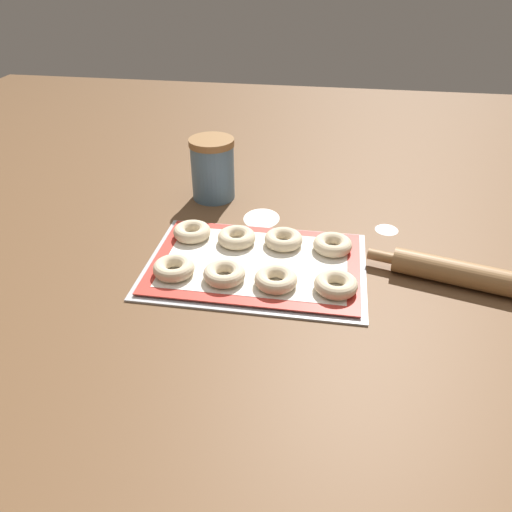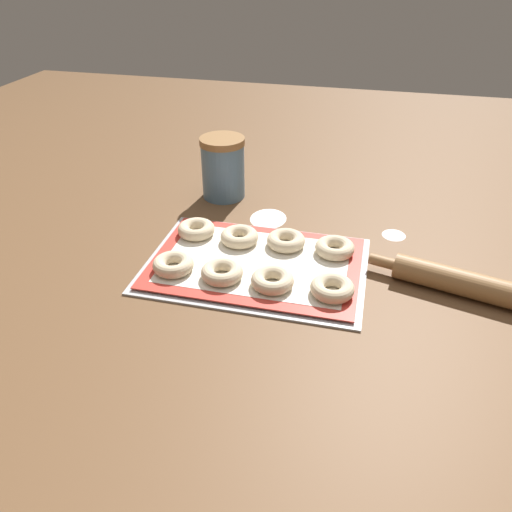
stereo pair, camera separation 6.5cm
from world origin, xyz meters
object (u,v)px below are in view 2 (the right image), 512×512
bagel_front_far_left (173,264)px  flour_canister (223,168)px  bagel_back_far_right (335,248)px  bagel_front_mid_left (222,272)px  bagel_back_mid_left (239,237)px  bagel_back_mid_right (286,241)px  bagel_back_far_left (196,229)px  baking_tray (256,264)px  bagel_front_mid_right (272,280)px  bagel_front_far_right (332,288)px  rolling_pin (503,293)px

bagel_front_far_left → flour_canister: (-0.01, 0.36, 0.05)m
bagel_back_far_right → flour_canister: 0.38m
bagel_front_mid_left → flour_canister: flour_canister is taller
bagel_front_mid_left → bagel_back_mid_left: 0.13m
bagel_front_mid_left → flour_canister: size_ratio=0.53×
bagel_front_far_left → bagel_back_mid_right: same height
bagel_back_far_left → bagel_back_mid_left: same height
baking_tray → bagel_front_mid_right: (0.05, -0.07, 0.02)m
baking_tray → bagel_front_far_right: bearing=-24.2°
bagel_front_far_left → flour_canister: bearing=91.0°
rolling_pin → baking_tray: bearing=178.0°
bagel_back_far_left → bagel_back_far_right: (0.30, -0.01, 0.00)m
bagel_back_far_right → rolling_pin: 0.31m
bagel_front_mid_right → flour_canister: bearing=119.1°
baking_tray → bagel_front_far_right: bagel_front_far_right is taller
rolling_pin → flour_canister: bearing=153.1°
bagel_back_mid_right → bagel_front_far_right: bearing=-52.0°
bagel_back_mid_left → bagel_back_far_right: (0.20, 0.00, 0.00)m
baking_tray → flour_canister: 0.34m
bagel_back_mid_right → flour_canister: 0.30m
bagel_back_far_right → rolling_pin: rolling_pin is taller
bagel_back_mid_right → flour_canister: flour_canister is taller
bagel_front_mid_right → bagel_back_far_right: same height
bagel_front_far_right → bagel_back_far_left: 0.34m
bagel_front_mid_right → bagel_front_mid_left: bearing=178.4°
bagel_back_far_left → bagel_back_mid_right: (0.20, -0.00, 0.00)m
bagel_front_mid_right → bagel_back_mid_right: (-0.00, 0.14, 0.00)m
bagel_back_far_right → bagel_back_far_left: bearing=178.8°
bagel_front_far_right → bagel_back_mid_left: 0.25m
bagel_back_mid_right → bagel_front_mid_right: bearing=-89.1°
bagel_front_far_left → bagel_front_far_right: 0.30m
bagel_front_far_left → bagel_back_mid_right: 0.24m
bagel_front_mid_right → rolling_pin: bearing=8.0°
baking_tray → rolling_pin: (0.45, -0.02, 0.02)m
bagel_front_mid_left → bagel_front_far_right: (0.21, -0.00, 0.00)m
rolling_pin → bagel_back_mid_left: bearing=170.9°
bagel_front_mid_right → bagel_back_far_right: 0.17m
bagel_front_far_right → rolling_pin: rolling_pin is taller
baking_tray → bagel_front_mid_left: bearing=-125.0°
bagel_front_far_right → bagel_back_mid_right: 0.18m
bagel_back_mid_left → bagel_back_far_left: bearing=175.1°
baking_tray → bagel_back_mid_left: bearing=128.6°
bagel_front_mid_right → bagel_back_far_left: 0.24m
bagel_front_far_left → bagel_back_mid_left: same height
baking_tray → bagel_back_far_left: bagel_back_far_left is taller
bagel_front_mid_left → rolling_pin: (0.50, 0.05, -0.00)m
baking_tray → bagel_back_mid_left: bagel_back_mid_left is taller
bagel_front_far_right → bagel_back_mid_left: (-0.21, 0.13, 0.00)m
bagel_front_mid_left → bagel_back_mid_right: size_ratio=1.00×
flour_canister → bagel_front_mid_left: bearing=-73.8°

